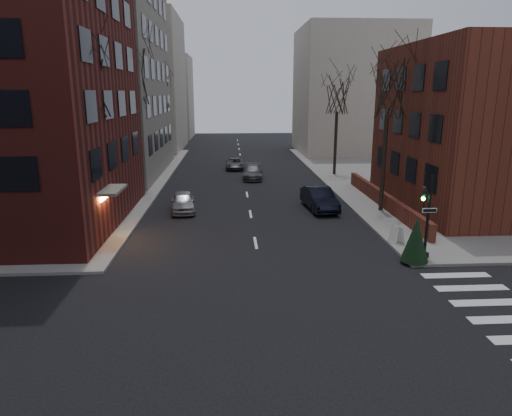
{
  "coord_description": "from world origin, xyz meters",
  "views": [
    {
      "loc": [
        -1.31,
        -11.28,
        7.87
      ],
      "look_at": [
        0.01,
        11.76,
        2.0
      ],
      "focal_mm": 32.0,
      "sensor_mm": 36.0,
      "label": 1
    }
  ],
  "objects_px": {
    "tree_left_b": "(132,78)",
    "car_lane_silver": "(183,202)",
    "tree_right_a": "(389,90)",
    "tree_right_b": "(338,95)",
    "streetlamp_far": "(169,125)",
    "evergreen_shrub": "(416,239)",
    "traffic_signal": "(426,222)",
    "tree_left_c": "(160,91)",
    "tree_left_a": "(86,80)",
    "sandwich_board": "(397,235)",
    "parked_sedan": "(319,199)",
    "car_lane_far": "(235,164)",
    "streetlamp_near": "(134,144)",
    "car_lane_gray": "(253,172)"
  },
  "relations": [
    {
      "from": "tree_left_b",
      "to": "car_lane_silver",
      "type": "height_order",
      "value": "tree_left_b"
    },
    {
      "from": "tree_right_a",
      "to": "tree_right_b",
      "type": "xyz_separation_m",
      "value": [
        0.0,
        14.0,
        -0.44
      ]
    },
    {
      "from": "streetlamp_far",
      "to": "evergreen_shrub",
      "type": "relative_size",
      "value": 2.96
    },
    {
      "from": "traffic_signal",
      "to": "tree_left_c",
      "type": "bearing_deg",
      "value": 118.36
    },
    {
      "from": "tree_left_a",
      "to": "sandwich_board",
      "type": "relative_size",
      "value": 11.2
    },
    {
      "from": "parked_sedan",
      "to": "car_lane_silver",
      "type": "distance_m",
      "value": 9.34
    },
    {
      "from": "tree_right_b",
      "to": "car_lane_far",
      "type": "relative_size",
      "value": 2.27
    },
    {
      "from": "evergreen_shrub",
      "to": "streetlamp_near",
      "type": "bearing_deg",
      "value": 138.95
    },
    {
      "from": "tree_right_b",
      "to": "sandwich_board",
      "type": "distance_m",
      "value": 22.1
    },
    {
      "from": "tree_left_a",
      "to": "tree_right_a",
      "type": "bearing_deg",
      "value": 12.8
    },
    {
      "from": "parked_sedan",
      "to": "tree_left_b",
      "type": "bearing_deg",
      "value": 146.94
    },
    {
      "from": "car_lane_gray",
      "to": "evergreen_shrub",
      "type": "xyz_separation_m",
      "value": [
        6.5,
        -22.23,
        0.58
      ]
    },
    {
      "from": "tree_left_c",
      "to": "evergreen_shrub",
      "type": "xyz_separation_m",
      "value": [
        16.1,
        -31.5,
        -6.82
      ]
    },
    {
      "from": "car_lane_silver",
      "to": "car_lane_gray",
      "type": "xyz_separation_m",
      "value": [
        5.34,
        11.73,
        -0.04
      ]
    },
    {
      "from": "tree_left_a",
      "to": "car_lane_gray",
      "type": "xyz_separation_m",
      "value": [
        9.6,
        16.73,
        -7.84
      ]
    },
    {
      "from": "traffic_signal",
      "to": "sandwich_board",
      "type": "relative_size",
      "value": 4.37
    },
    {
      "from": "traffic_signal",
      "to": "evergreen_shrub",
      "type": "xyz_separation_m",
      "value": [
        -0.64,
        -0.49,
        -0.7
      ]
    },
    {
      "from": "tree_right_b",
      "to": "streetlamp_far",
      "type": "relative_size",
      "value": 1.46
    },
    {
      "from": "traffic_signal",
      "to": "car_lane_silver",
      "type": "xyz_separation_m",
      "value": [
        -12.48,
        10.0,
        -1.24
      ]
    },
    {
      "from": "car_lane_far",
      "to": "traffic_signal",
      "type": "bearing_deg",
      "value": -72.44
    },
    {
      "from": "traffic_signal",
      "to": "car_lane_far",
      "type": "height_order",
      "value": "traffic_signal"
    },
    {
      "from": "streetlamp_far",
      "to": "car_lane_gray",
      "type": "relative_size",
      "value": 1.44
    },
    {
      "from": "tree_left_a",
      "to": "parked_sedan",
      "type": "height_order",
      "value": "tree_left_a"
    },
    {
      "from": "tree_left_c",
      "to": "parked_sedan",
      "type": "relative_size",
      "value": 2.08
    },
    {
      "from": "traffic_signal",
      "to": "car_lane_silver",
      "type": "distance_m",
      "value": 16.04
    },
    {
      "from": "parked_sedan",
      "to": "evergreen_shrub",
      "type": "bearing_deg",
      "value": -82.11
    },
    {
      "from": "traffic_signal",
      "to": "tree_left_b",
      "type": "height_order",
      "value": "tree_left_b"
    },
    {
      "from": "tree_right_a",
      "to": "tree_right_b",
      "type": "height_order",
      "value": "tree_right_a"
    },
    {
      "from": "tree_right_a",
      "to": "car_lane_silver",
      "type": "relative_size",
      "value": 2.47
    },
    {
      "from": "tree_left_c",
      "to": "evergreen_shrub",
      "type": "bearing_deg",
      "value": -62.93
    },
    {
      "from": "tree_left_c",
      "to": "car_lane_gray",
      "type": "xyz_separation_m",
      "value": [
        9.6,
        -9.27,
        -7.4
      ]
    },
    {
      "from": "streetlamp_near",
      "to": "streetlamp_far",
      "type": "bearing_deg",
      "value": 90.0
    },
    {
      "from": "streetlamp_near",
      "to": "car_lane_far",
      "type": "bearing_deg",
      "value": 62.89
    },
    {
      "from": "car_lane_far",
      "to": "evergreen_shrub",
      "type": "relative_size",
      "value": 1.91
    },
    {
      "from": "car_lane_silver",
      "to": "car_lane_far",
      "type": "distance_m",
      "value": 17.85
    },
    {
      "from": "car_lane_silver",
      "to": "car_lane_far",
      "type": "relative_size",
      "value": 0.97
    },
    {
      "from": "parked_sedan",
      "to": "car_lane_gray",
      "type": "relative_size",
      "value": 1.07
    },
    {
      "from": "tree_right_b",
      "to": "streetlamp_far",
      "type": "bearing_deg",
      "value": 149.53
    },
    {
      "from": "streetlamp_far",
      "to": "sandwich_board",
      "type": "bearing_deg",
      "value": -63.25
    },
    {
      "from": "tree_left_a",
      "to": "car_lane_gray",
      "type": "bearing_deg",
      "value": 60.14
    },
    {
      "from": "tree_right_b",
      "to": "tree_left_c",
      "type": "bearing_deg",
      "value": 155.56
    },
    {
      "from": "streetlamp_near",
      "to": "tree_right_b",
      "type": "bearing_deg",
      "value": 30.47
    },
    {
      "from": "tree_left_b",
      "to": "tree_right_a",
      "type": "xyz_separation_m",
      "value": [
        17.6,
        -8.0,
        -0.88
      ]
    },
    {
      "from": "traffic_signal",
      "to": "evergreen_shrub",
      "type": "bearing_deg",
      "value": -142.18
    },
    {
      "from": "tree_left_a",
      "to": "streetlamp_far",
      "type": "xyz_separation_m",
      "value": [
        0.6,
        28.0,
        -4.23
      ]
    },
    {
      "from": "car_lane_gray",
      "to": "parked_sedan",
      "type": "bearing_deg",
      "value": -66.75
    },
    {
      "from": "car_lane_silver",
      "to": "tree_right_a",
      "type": "bearing_deg",
      "value": -9.88
    },
    {
      "from": "streetlamp_far",
      "to": "car_lane_gray",
      "type": "height_order",
      "value": "streetlamp_far"
    },
    {
      "from": "parked_sedan",
      "to": "sandwich_board",
      "type": "height_order",
      "value": "parked_sedan"
    },
    {
      "from": "car_lane_far",
      "to": "tree_left_a",
      "type": "bearing_deg",
      "value": -109.7
    }
  ]
}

